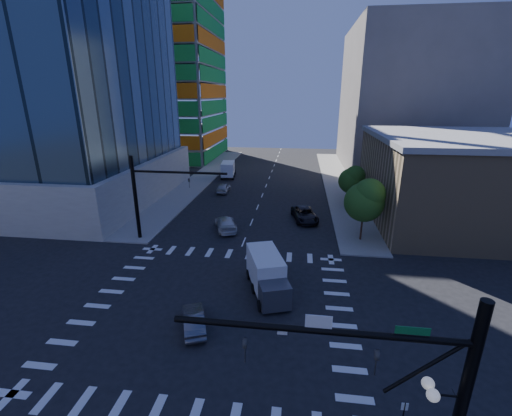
# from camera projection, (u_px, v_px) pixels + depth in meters

# --- Properties ---
(ground) EXTENTS (160.00, 160.00, 0.00)m
(ground) POSITION_uv_depth(u_px,v_px,m) (218.00, 307.00, 25.50)
(ground) COLOR black
(ground) RESTS_ON ground
(road_markings) EXTENTS (20.00, 20.00, 0.01)m
(road_markings) POSITION_uv_depth(u_px,v_px,m) (218.00, 307.00, 25.50)
(road_markings) COLOR silver
(road_markings) RESTS_ON ground
(sidewalk_ne) EXTENTS (5.00, 60.00, 0.15)m
(sidewalk_ne) POSITION_uv_depth(u_px,v_px,m) (337.00, 182.00, 61.58)
(sidewalk_ne) COLOR gray
(sidewalk_ne) RESTS_ON ground
(sidewalk_nw) EXTENTS (5.00, 60.00, 0.15)m
(sidewalk_nw) POSITION_uv_depth(u_px,v_px,m) (203.00, 178.00, 64.63)
(sidewalk_nw) COLOR gray
(sidewalk_nw) RESTS_ON ground
(construction_building) EXTENTS (25.16, 34.50, 70.60)m
(construction_building) POSITION_uv_depth(u_px,v_px,m) (161.00, 51.00, 79.32)
(construction_building) COLOR slate
(construction_building) RESTS_ON ground
(commercial_building) EXTENTS (20.50, 22.50, 10.60)m
(commercial_building) POSITION_uv_depth(u_px,v_px,m) (460.00, 179.00, 41.46)
(commercial_building) COLOR #927C55
(commercial_building) RESTS_ON ground
(bg_building_ne) EXTENTS (24.00, 30.00, 28.00)m
(bg_building_ne) POSITION_uv_depth(u_px,v_px,m) (408.00, 100.00, 69.51)
(bg_building_ne) COLOR #68615D
(bg_building_ne) RESTS_ON ground
(signal_mast_se) EXTENTS (10.51, 2.48, 9.00)m
(signal_mast_se) POSITION_uv_depth(u_px,v_px,m) (434.00, 402.00, 11.81)
(signal_mast_se) COLOR black
(signal_mast_se) RESTS_ON sidewalk_se
(signal_mast_nw) EXTENTS (10.20, 0.40, 9.00)m
(signal_mast_nw) POSITION_uv_depth(u_px,v_px,m) (148.00, 191.00, 35.80)
(signal_mast_nw) COLOR black
(signal_mast_nw) RESTS_ON sidewalk_nw
(tree_south) EXTENTS (4.16, 4.16, 6.82)m
(tree_south) POSITION_uv_depth(u_px,v_px,m) (366.00, 200.00, 35.56)
(tree_south) COLOR #382316
(tree_south) RESTS_ON sidewalk_ne
(tree_north) EXTENTS (3.54, 3.52, 5.78)m
(tree_north) POSITION_uv_depth(u_px,v_px,m) (352.00, 179.00, 47.03)
(tree_north) COLOR #382316
(tree_north) RESTS_ON sidewalk_ne
(car_nb_far) EXTENTS (3.80, 6.14, 1.59)m
(car_nb_far) POSITION_uv_depth(u_px,v_px,m) (305.00, 214.00, 42.84)
(car_nb_far) COLOR black
(car_nb_far) RESTS_ON ground
(car_sb_near) EXTENTS (3.78, 5.66, 1.52)m
(car_sb_near) POSITION_uv_depth(u_px,v_px,m) (226.00, 223.00, 39.91)
(car_sb_near) COLOR silver
(car_sb_near) RESTS_ON ground
(car_sb_mid) EXTENTS (1.94, 4.54, 1.53)m
(car_sb_mid) POSITION_uv_depth(u_px,v_px,m) (223.00, 188.00, 55.20)
(car_sb_mid) COLOR #A9ABB1
(car_sb_mid) RESTS_ON ground
(car_sb_cross) EXTENTS (2.69, 4.17, 1.30)m
(car_sb_cross) POSITION_uv_depth(u_px,v_px,m) (194.00, 320.00, 23.04)
(car_sb_cross) COLOR #515156
(car_sb_cross) RESTS_ON ground
(box_truck_near) EXTENTS (4.19, 6.26, 3.03)m
(box_truck_near) POSITION_uv_depth(u_px,v_px,m) (268.00, 278.00, 26.91)
(box_truck_near) COLOR black
(box_truck_near) RESTS_ON ground
(box_truck_far) EXTENTS (3.06, 5.92, 2.98)m
(box_truck_far) POSITION_uv_depth(u_px,v_px,m) (228.00, 170.00, 65.36)
(box_truck_far) COLOR black
(box_truck_far) RESTS_ON ground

